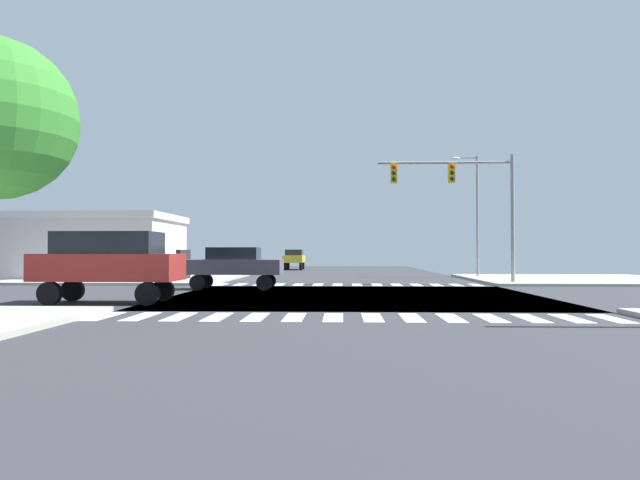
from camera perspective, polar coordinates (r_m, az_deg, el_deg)
name	(u,v)px	position (r m, az deg, el deg)	size (l,w,h in m)	color
ground	(356,296)	(22.14, 3.56, -5.60)	(90.00, 90.00, 0.05)	#303237
sidewalk_corner_ne	(574,279)	(36.69, 23.87, -3.59)	(12.00, 12.00, 0.14)	#A09B91
sidewalk_corner_nw	(134,279)	(36.32, -17.94, -3.66)	(12.00, 12.00, 0.14)	#A5A193
crosswalk_near	(353,317)	(14.87, 3.27, -7.67)	(13.50, 2.00, 0.01)	white
crosswalk_far	(347,285)	(29.42, 2.73, -4.44)	(13.50, 2.00, 0.01)	white
traffic_signal_mast	(460,188)	(30.60, 13.72, 5.01)	(7.02, 0.55, 6.70)	gray
street_lamp	(474,205)	(38.68, 14.99, 3.40)	(1.78, 0.32, 7.91)	gray
bank_building	(64,247)	(39.07, -24.05, -0.61)	(15.24, 7.41, 3.98)	beige
sedan_crossing_2	(294,258)	(53.92, -2.57, -1.77)	(1.80, 4.30, 1.88)	black
sedan_leading_3	(234,264)	(26.03, -8.53, -2.41)	(4.30, 1.80, 1.88)	black
suv_outer_3	(109,261)	(20.09, -20.22, -1.93)	(4.60, 1.96, 2.34)	black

